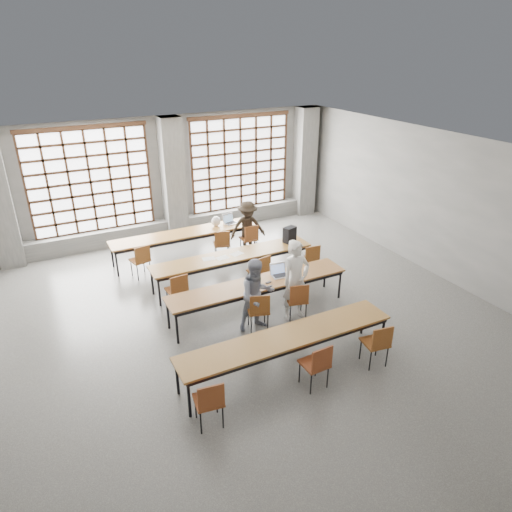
{
  "coord_description": "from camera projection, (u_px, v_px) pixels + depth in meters",
  "views": [
    {
      "loc": [
        -3.73,
        -7.34,
        5.32
      ],
      "look_at": [
        0.23,
        0.4,
        1.25
      ],
      "focal_mm": 32.0,
      "sensor_mm": 36.0,
      "label": 1
    }
  ],
  "objects": [
    {
      "name": "floor",
      "position": [
        255.0,
        318.0,
        9.71
      ],
      "size": [
        11.0,
        11.0,
        0.0
      ],
      "primitive_type": "plane",
      "color": "#4E4E4B",
      "rests_on": "ground"
    },
    {
      "name": "ceiling",
      "position": [
        255.0,
        154.0,
        8.22
      ],
      "size": [
        11.0,
        11.0,
        0.0
      ],
      "primitive_type": "plane",
      "rotation": [
        3.14,
        0.0,
        0.0
      ],
      "color": "silver",
      "rests_on": "floor"
    },
    {
      "name": "wall_back",
      "position": [
        170.0,
        177.0,
        13.4
      ],
      "size": [
        10.0,
        0.0,
        10.0
      ],
      "primitive_type": "plane",
      "rotation": [
        1.57,
        0.0,
        0.0
      ],
      "color": "#5A5A58",
      "rests_on": "floor"
    },
    {
      "name": "wall_front",
      "position": [
        505.0,
        439.0,
        4.53
      ],
      "size": [
        10.0,
        0.0,
        10.0
      ],
      "primitive_type": "plane",
      "rotation": [
        -1.57,
        0.0,
        0.0
      ],
      "color": "#5A5A58",
      "rests_on": "floor"
    },
    {
      "name": "wall_right",
      "position": [
        439.0,
        205.0,
        11.03
      ],
      "size": [
        0.0,
        11.0,
        11.0
      ],
      "primitive_type": "plane",
      "rotation": [
        1.57,
        0.0,
        -1.57
      ],
      "color": "#5A5A58",
      "rests_on": "floor"
    },
    {
      "name": "column_mid",
      "position": [
        173.0,
        179.0,
        13.17
      ],
      "size": [
        0.6,
        0.55,
        3.5
      ],
      "primitive_type": "cube",
      "color": "#545451",
      "rests_on": "floor"
    },
    {
      "name": "column_right",
      "position": [
        305.0,
        162.0,
        15.03
      ],
      "size": [
        0.6,
        0.55,
        3.5
      ],
      "primitive_type": "cube",
      "color": "#545451",
      "rests_on": "floor"
    },
    {
      "name": "window_left",
      "position": [
        90.0,
        182.0,
        12.35
      ],
      "size": [
        3.32,
        0.12,
        3.0
      ],
      "color": "white",
      "rests_on": "wall_back"
    },
    {
      "name": "window_right",
      "position": [
        240.0,
        164.0,
        14.2
      ],
      "size": [
        3.32,
        0.12,
        3.0
      ],
      "color": "white",
      "rests_on": "wall_back"
    },
    {
      "name": "sill_ledge",
      "position": [
        176.0,
        226.0,
        13.88
      ],
      "size": [
        9.8,
        0.35,
        0.5
      ],
      "primitive_type": "cube",
      "color": "#545451",
      "rests_on": "floor"
    },
    {
      "name": "desk_row_a",
      "position": [
        186.0,
        235.0,
        12.19
      ],
      "size": [
        4.0,
        0.7,
        0.73
      ],
      "color": "brown",
      "rests_on": "floor"
    },
    {
      "name": "desk_row_b",
      "position": [
        233.0,
        257.0,
        10.91
      ],
      "size": [
        4.0,
        0.7,
        0.73
      ],
      "color": "brown",
      "rests_on": "floor"
    },
    {
      "name": "desk_row_c",
      "position": [
        259.0,
        285.0,
        9.64
      ],
      "size": [
        4.0,
        0.7,
        0.73
      ],
      "color": "brown",
      "rests_on": "floor"
    },
    {
      "name": "desk_row_d",
      "position": [
        288.0,
        339.0,
        7.9
      ],
      "size": [
        4.0,
        0.7,
        0.73
      ],
      "color": "brown",
      "rests_on": "floor"
    },
    {
      "name": "chair_back_left",
      "position": [
        141.0,
        258.0,
        11.17
      ],
      "size": [
        0.5,
        0.5,
        0.88
      ],
      "color": "brown",
      "rests_on": "floor"
    },
    {
      "name": "chair_back_mid",
      "position": [
        222.0,
        242.0,
        12.06
      ],
      "size": [
        0.52,
        0.52,
        0.88
      ],
      "color": "brown",
      "rests_on": "floor"
    },
    {
      "name": "chair_back_right",
      "position": [
        250.0,
        237.0,
        12.4
      ],
      "size": [
        0.43,
        0.44,
        0.88
      ],
      "color": "brown",
      "rests_on": "floor"
    },
    {
      "name": "chair_mid_left",
      "position": [
        178.0,
        288.0,
        9.8
      ],
      "size": [
        0.45,
        0.45,
        0.88
      ],
      "color": "maroon",
      "rests_on": "floor"
    },
    {
      "name": "chair_mid_centre",
      "position": [
        261.0,
        269.0,
        10.63
      ],
      "size": [
        0.5,
        0.51,
        0.88
      ],
      "color": "brown",
      "rests_on": "floor"
    },
    {
      "name": "chair_mid_right",
      "position": [
        310.0,
        257.0,
        11.2
      ],
      "size": [
        0.46,
        0.46,
        0.88
      ],
      "color": "brown",
      "rests_on": "floor"
    },
    {
      "name": "chair_front_left",
      "position": [
        259.0,
        308.0,
        9.06
      ],
      "size": [
        0.52,
        0.53,
        0.88
      ],
      "color": "brown",
      "rests_on": "floor"
    },
    {
      "name": "chair_front_right",
      "position": [
        297.0,
        298.0,
        9.43
      ],
      "size": [
        0.51,
        0.52,
        0.88
      ],
      "color": "brown",
      "rests_on": "floor"
    },
    {
      "name": "chair_near_left",
      "position": [
        209.0,
        399.0,
        6.74
      ],
      "size": [
        0.47,
        0.47,
        0.88
      ],
      "color": "brown",
      "rests_on": "floor"
    },
    {
      "name": "chair_near_mid",
      "position": [
        317.0,
        362.0,
        7.53
      ],
      "size": [
        0.43,
        0.44,
        0.88
      ],
      "color": "brown",
      "rests_on": "floor"
    },
    {
      "name": "chair_near_right",
      "position": [
        378.0,
        341.0,
        8.06
      ],
      "size": [
        0.48,
        0.48,
        0.88
      ],
      "color": "brown",
      "rests_on": "floor"
    },
    {
      "name": "student_male",
      "position": [
        296.0,
        280.0,
        9.4
      ],
      "size": [
        0.67,
        0.47,
        1.75
      ],
      "primitive_type": "imported",
      "rotation": [
        0.0,
        0.0,
        0.08
      ],
      "color": "silver",
      "rests_on": "floor"
    },
    {
      "name": "student_female",
      "position": [
        257.0,
        295.0,
        9.07
      ],
      "size": [
        0.77,
        0.61,
        1.53
      ],
      "primitive_type": "imported",
      "rotation": [
        0.0,
        0.0,
        -0.04
      ],
      "color": "#162144",
      "rests_on": "floor"
    },
    {
      "name": "student_back",
      "position": [
        248.0,
        228.0,
        12.41
      ],
      "size": [
        1.05,
        0.72,
        1.5
      ],
      "primitive_type": "imported",
      "rotation": [
        0.0,
        0.0,
        -0.19
      ],
      "color": "black",
      "rests_on": "floor"
    },
    {
      "name": "laptop_front",
      "position": [
        279.0,
        272.0,
        9.91
      ],
      "size": [
        0.39,
        0.33,
        0.26
      ],
      "color": "#A9A9AD",
      "rests_on": "desk_row_c"
    },
    {
      "name": "laptop_back",
      "position": [
        230.0,
        221.0,
        12.77
      ],
      "size": [
        0.43,
        0.38,
        0.26
      ],
      "color": "#BCBBC0",
      "rests_on": "desk_row_a"
    },
    {
      "name": "mouse",
      "position": [
        298.0,
        273.0,
        9.98
      ],
      "size": [
        0.1,
        0.07,
        0.04
      ],
      "primitive_type": "ellipsoid",
      "rotation": [
        0.0,
        0.0,
        0.02
      ],
      "color": "white",
      "rests_on": "desk_row_c"
    },
    {
      "name": "green_box",
      "position": [
        255.0,
        280.0,
        9.64
      ],
      "size": [
        0.27,
        0.17,
        0.09
      ],
      "primitive_type": "cube",
      "rotation": [
        0.0,
        0.0,
        -0.33
      ],
      "color": "green",
      "rests_on": "desk_row_c"
    },
    {
      "name": "phone",
      "position": [
        268.0,
        282.0,
        9.61
      ],
      "size": [
        0.14,
        0.09,
        0.01
      ],
      "primitive_type": "cube",
      "rotation": [
        0.0,
        0.0,
        0.22
      ],
      "color": "black",
      "rests_on": "desk_row_c"
    },
    {
      "name": "paper_sheet_a",
      "position": [
        209.0,
        259.0,
        10.68
      ],
      "size": [
        0.33,
        0.26,
        0.0
      ],
      "primitive_type": "cube",
      "rotation": [
        0.0,
        0.0,
        -0.17
      ],
      "color": "silver",
      "rests_on": "desk_row_b"
    },
    {
      "name": "paper_sheet_b",
      "position": [
        222.0,
        258.0,
        10.72
      ],
      "size": [
        0.33,
        0.25,
        0.0
      ],
      "primitive_type": "cube",
      "rotation": [
        0.0,
        0.0,
        0.15
      ],
      "color": "white",
      "rests_on": "desk_row_b"
    },
    {
      "name": "paper_sheet_c",
      "position": [
        237.0,
        254.0,
        10.92
      ],
      "size": [
        0.35,
        0.29,
        0.0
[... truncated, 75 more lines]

